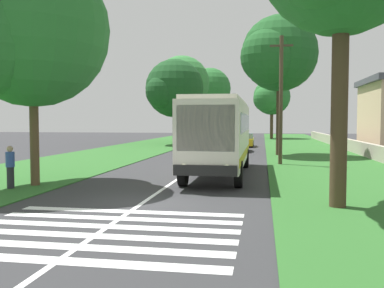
{
  "coord_description": "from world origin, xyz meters",
  "views": [
    {
      "loc": [
        -13.2,
        -3.9,
        2.72
      ],
      "look_at": [
        6.86,
        -0.54,
        1.6
      ],
      "focal_mm": 39.5,
      "sensor_mm": 36.0,
      "label": 1
    }
  ],
  "objects": [
    {
      "name": "grass_verge_left",
      "position": [
        15.0,
        8.2,
        0.02
      ],
      "size": [
        120.0,
        8.0,
        0.04
      ],
      "primitive_type": "cube",
      "color": "#2D6628",
      "rests_on": "ground"
    },
    {
      "name": "roadside_wall",
      "position": [
        20.0,
        -11.6,
        0.56
      ],
      "size": [
        70.0,
        0.4,
        1.03
      ],
      "primitive_type": "cube",
      "color": "#B2A893",
      "rests_on": "grass_verge_right"
    },
    {
      "name": "roadside_tree_left_2",
      "position": [
        2.93,
        5.68,
        6.24
      ],
      "size": [
        7.87,
        6.43,
        9.56
      ],
      "color": "brown",
      "rests_on": "grass_verge_left"
    },
    {
      "name": "roadside_tree_right_1",
      "position": [
        20.54,
        -4.95,
        7.76
      ],
      "size": [
        7.31,
        5.91,
        10.86
      ],
      "color": "#3D2D1E",
      "rests_on": "grass_verge_right"
    },
    {
      "name": "grass_verge_right",
      "position": [
        15.0,
        -8.2,
        0.02
      ],
      "size": [
        120.0,
        8.0,
        0.04
      ],
      "primitive_type": "cube",
      "color": "#2D6628",
      "rests_on": "ground"
    },
    {
      "name": "zebra_crossing",
      "position": [
        -3.43,
        0.0,
        0.0
      ],
      "size": [
        4.95,
        6.8,
        0.01
      ],
      "color": "silver",
      "rests_on": "ground"
    },
    {
      "name": "trailing_car_0",
      "position": [
        24.43,
        -1.76,
        0.67
      ],
      "size": [
        4.3,
        1.78,
        1.43
      ],
      "color": "black",
      "rests_on": "ground"
    },
    {
      "name": "pedestrian",
      "position": [
        2.03,
        5.97,
        0.91
      ],
      "size": [
        0.34,
        0.34,
        1.69
      ],
      "color": "#26262D",
      "rests_on": "grass_verge_left"
    },
    {
      "name": "centre_line",
      "position": [
        15.0,
        0.0,
        0.0
      ],
      "size": [
        110.0,
        0.16,
        0.01
      ],
      "primitive_type": "cube",
      "color": "silver",
      "rests_on": "ground"
    },
    {
      "name": "roadside_tree_left_3",
      "position": [
        33.58,
        6.01,
        6.19
      ],
      "size": [
        7.64,
        6.52,
        9.59
      ],
      "color": "brown",
      "rests_on": "grass_verge_left"
    },
    {
      "name": "trailing_car_1",
      "position": [
        31.43,
        -2.06,
        0.67
      ],
      "size": [
        4.3,
        1.78,
        1.43
      ],
      "color": "gold",
      "rests_on": "ground"
    },
    {
      "name": "coach_bus",
      "position": [
        7.88,
        -1.8,
        2.15
      ],
      "size": [
        11.16,
        2.62,
        3.73
      ],
      "color": "silver",
      "rests_on": "ground"
    },
    {
      "name": "utility_pole",
      "position": [
        13.36,
        -4.99,
        4.11
      ],
      "size": [
        0.24,
        1.4,
        7.87
      ],
      "color": "#473828",
      "rests_on": "grass_verge_right"
    },
    {
      "name": "ground",
      "position": [
        0.0,
        0.0,
        0.0
      ],
      "size": [
        160.0,
        160.0,
        0.0
      ],
      "primitive_type": "plane",
      "color": "#333335"
    },
    {
      "name": "roadside_tree_right_2",
      "position": [
        52.25,
        -5.06,
        6.21
      ],
      "size": [
        6.94,
        5.55,
        9.13
      ],
      "color": "#4C3826",
      "rests_on": "grass_verge_right"
    },
    {
      "name": "roadside_tree_left_0",
      "position": [
        40.05,
        6.54,
        7.31
      ],
      "size": [
        8.17,
        7.07,
        10.98
      ],
      "color": "brown",
      "rests_on": "grass_verge_left"
    },
    {
      "name": "roadside_tree_left_1",
      "position": [
        63.44,
        5.81,
        8.27
      ],
      "size": [
        9.36,
        7.58,
        12.25
      ],
      "color": "#3D2D1E",
      "rests_on": "grass_verge_left"
    }
  ]
}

